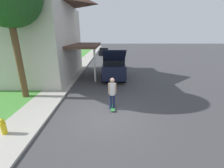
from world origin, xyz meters
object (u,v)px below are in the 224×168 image
car_down_street (104,51)px  skateboard (113,108)px  suv_parked (114,65)px  fire_hydrant (3,127)px  skateboarder (112,92)px

car_down_street → skateboard: car_down_street is taller
car_down_street → skateboard: (1.39, -22.67, -0.60)m
car_down_street → skateboard: bearing=-86.5°
suv_parked → car_down_street: 16.47m
car_down_street → skateboard: size_ratio=4.98×
car_down_street → fire_hydrant: car_down_street is taller
suv_parked → skateboard: suv_parked is taller
skateboard → car_down_street: bearing=93.5°
car_down_street → fire_hydrant: size_ratio=6.23×
skateboarder → fire_hydrant: size_ratio=2.66×
suv_parked → skateboarder: 6.33m
fire_hydrant → skateboarder: bearing=26.8°
skateboarder → skateboard: bearing=61.3°
suv_parked → fire_hydrant: suv_parked is taller
skateboarder → fire_hydrant: (-4.25, -2.15, -0.56)m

